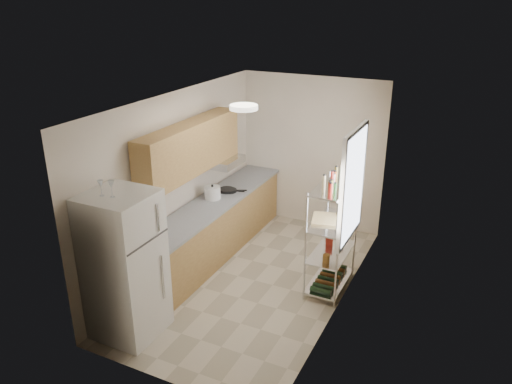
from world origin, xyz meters
TOP-DOWN VIEW (x-y plane):
  - room at (0.00, 0.00)m, footprint 2.52×4.42m
  - counter_run at (-0.92, 0.44)m, footprint 0.63×3.51m
  - upper_cabinets at (-1.05, 0.10)m, footprint 0.33×2.20m
  - range_hood at (-1.00, 0.90)m, footprint 0.50×0.60m
  - window at (1.23, 0.35)m, footprint 0.06×1.00m
  - bakers_rack at (1.00, 0.30)m, footprint 0.45×0.90m
  - ceiling_dome at (0.00, -0.30)m, footprint 0.34×0.34m
  - refrigerator at (-0.87, -1.66)m, footprint 0.74×0.74m
  - wine_glass_a at (-0.85, -1.75)m, footprint 0.07×0.07m
  - wine_glass_b at (-0.98, -1.78)m, footprint 0.06×0.06m
  - rice_cooker at (-0.98, 0.52)m, footprint 0.24×0.24m
  - frying_pan_large at (-0.93, 0.88)m, footprint 0.31×0.31m
  - frying_pan_small at (-0.87, 0.89)m, footprint 0.28×0.28m
  - cutting_board at (0.89, 0.31)m, footprint 0.41×0.48m
  - espresso_machine at (1.10, 0.59)m, footprint 0.20×0.25m
  - storage_bag at (0.90, 0.53)m, footprint 0.14×0.16m

SIDE VIEW (x-z plane):
  - counter_run at x=-0.92m, z-range 0.00..0.90m
  - storage_bag at x=0.90m, z-range 0.56..0.72m
  - refrigerator at x=-0.87m, z-range 0.00..1.80m
  - frying_pan_small at x=-0.87m, z-range 0.90..0.94m
  - frying_pan_large at x=-0.93m, z-range 0.90..0.94m
  - rice_cooker at x=-0.98m, z-range 0.90..1.10m
  - cutting_board at x=0.89m, z-range 1.01..1.04m
  - bakers_rack at x=1.00m, z-range 0.24..1.97m
  - espresso_machine at x=1.10m, z-range 1.01..1.27m
  - room at x=0.00m, z-range -0.01..2.61m
  - range_hood at x=-1.00m, z-range 1.33..1.45m
  - window at x=1.23m, z-range 0.82..2.28m
  - upper_cabinets at x=-1.05m, z-range 1.45..2.17m
  - wine_glass_b at x=-0.98m, z-range 1.80..1.98m
  - wine_glass_a at x=-0.85m, z-range 1.80..1.99m
  - ceiling_dome at x=0.00m, z-range 2.54..2.60m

